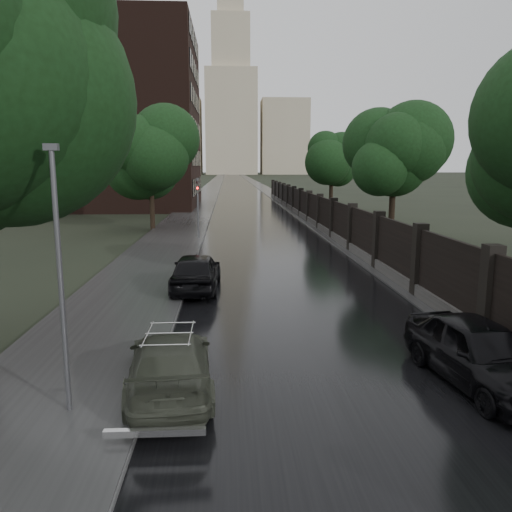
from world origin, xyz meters
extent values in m
plane|color=black|center=(0.00, 0.00, 0.00)|extent=(800.00, 800.00, 0.00)
cube|color=black|center=(0.00, 190.00, 0.01)|extent=(8.00, 420.00, 0.02)
cube|color=#2D2D2D|center=(-6.00, 190.00, 0.08)|extent=(4.00, 420.00, 0.16)
cube|color=#2D2D2D|center=(5.50, 190.00, 0.04)|extent=(3.00, 420.00, 0.08)
cube|color=#383533|center=(4.60, 32.00, 0.25)|extent=(0.40, 75.00, 0.50)
cube|color=black|center=(4.60, 32.00, 1.50)|extent=(0.15, 75.00, 2.00)
cube|color=black|center=(4.60, 70.00, 1.35)|extent=(0.45, 0.45, 2.70)
cylinder|color=black|center=(-8.00, 30.00, 2.93)|extent=(0.36, 0.36, 5.85)
sphere|color=black|center=(-8.00, 30.00, 5.27)|extent=(4.25, 4.25, 4.25)
cylinder|color=black|center=(7.50, 22.00, 2.76)|extent=(0.36, 0.36, 5.53)
sphere|color=black|center=(7.50, 22.00, 4.97)|extent=(4.08, 4.08, 4.08)
cylinder|color=black|center=(7.50, 40.00, 2.76)|extent=(0.36, 0.36, 5.53)
sphere|color=black|center=(7.50, 40.00, 4.97)|extent=(4.08, 4.08, 4.08)
cylinder|color=#59595E|center=(-5.40, 1.50, 2.50)|extent=(0.10, 0.10, 5.00)
cube|color=#59595E|center=(-5.40, 1.50, 5.05)|extent=(0.25, 0.12, 0.12)
cylinder|color=#59595E|center=(-4.30, 25.00, 1.50)|extent=(0.12, 0.12, 3.00)
imported|color=#59595E|center=(-4.30, 25.00, 3.50)|extent=(0.16, 0.20, 1.00)
sphere|color=#FF0C0C|center=(-4.30, 24.85, 3.35)|extent=(0.14, 0.14, 0.14)
cube|color=black|center=(-18.00, 52.00, 10.00)|extent=(24.00, 18.00, 20.00)
cube|color=tan|center=(-32.00, 300.00, 22.00)|extent=(28.00, 22.00, 44.00)
cube|color=tan|center=(32.00, 300.00, 22.00)|extent=(28.00, 22.00, 44.00)
cube|color=tan|center=(0.00, 300.00, 30.00)|extent=(30.00, 30.00, 60.00)
cube|color=tan|center=(0.00, 300.00, 70.00)|extent=(22.00, 22.00, 40.00)
imported|color=#3E4235|center=(-3.60, 2.54, 0.62)|extent=(2.12, 4.40, 1.23)
imported|color=black|center=(-3.60, 11.31, 0.75)|extent=(1.90, 4.43, 1.49)
imported|color=black|center=(3.10, 2.51, 0.73)|extent=(2.27, 4.49, 1.47)
camera|label=1|loc=(-2.34, -7.51, 4.72)|focal=35.00mm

